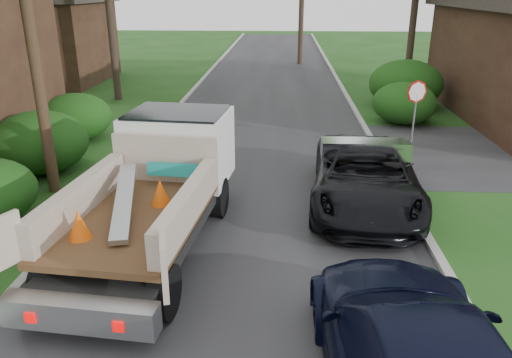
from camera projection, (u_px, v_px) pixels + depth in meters
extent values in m
plane|color=#194212|center=(234.00, 302.00, 8.98)|extent=(120.00, 120.00, 0.00)
cube|color=#28282B|center=(260.00, 142.00, 18.29)|extent=(8.00, 90.00, 0.02)
cube|color=#9E9E99|center=(150.00, 139.00, 18.48)|extent=(0.20, 90.00, 0.12)
cube|color=#9E9E99|center=(373.00, 142.00, 18.07)|extent=(0.20, 90.00, 0.12)
cylinder|color=slate|center=(413.00, 124.00, 16.74)|extent=(0.06, 0.06, 2.00)
cylinder|color=#B20A0A|center=(417.00, 92.00, 16.35)|extent=(0.71, 0.32, 0.76)
cylinder|color=#382619|center=(25.00, 0.00, 12.12)|extent=(0.30, 0.30, 10.00)
cube|color=#331D15|center=(41.00, 43.00, 29.35)|extent=(7.00, 7.00, 4.50)
ellipsoid|color=#0E4010|center=(40.00, 142.00, 15.03)|extent=(2.86, 2.86, 1.87)
ellipsoid|color=#0E4010|center=(76.00, 117.00, 18.33)|extent=(2.60, 2.60, 1.70)
ellipsoid|color=#0E4010|center=(404.00, 103.00, 20.49)|extent=(2.60, 2.60, 1.70)
ellipsoid|color=#0E4010|center=(406.00, 84.00, 23.16)|extent=(3.38, 3.38, 2.21)
cylinder|color=#2D2119|center=(109.00, 5.00, 23.58)|extent=(0.36, 0.36, 9.00)
cylinder|color=#2D2119|center=(414.00, 9.00, 25.71)|extent=(0.36, 0.36, 8.50)
cylinder|color=black|center=(138.00, 192.00, 12.52)|extent=(0.42, 1.01, 0.98)
cylinder|color=black|center=(218.00, 197.00, 12.23)|extent=(0.42, 1.01, 0.98)
cylinder|color=black|center=(50.00, 282.00, 8.71)|extent=(0.42, 1.01, 0.98)
cylinder|color=black|center=(164.00, 292.00, 8.41)|extent=(0.42, 1.01, 0.98)
cube|color=black|center=(150.00, 222.00, 10.50)|extent=(2.79, 6.49, 0.26)
cube|color=white|center=(179.00, 147.00, 12.26)|extent=(2.58, 2.19, 1.69)
cube|color=black|center=(178.00, 123.00, 12.05)|extent=(2.40, 2.01, 0.60)
cube|color=#472D19|center=(134.00, 220.00, 9.65)|extent=(2.77, 4.13, 0.13)
cube|color=beige|center=(165.00, 159.00, 11.24)|extent=(2.39, 0.34, 1.09)
cube|color=beige|center=(79.00, 199.00, 9.67)|extent=(0.64, 3.71, 0.65)
cube|color=beige|center=(188.00, 206.00, 9.36)|extent=(0.64, 3.71, 0.65)
cube|color=silver|center=(80.00, 314.00, 7.67)|extent=(2.53, 0.63, 0.49)
cube|color=#B20505|center=(30.00, 318.00, 7.59)|extent=(0.18, 0.06, 0.17)
cube|color=#B20505|center=(118.00, 327.00, 7.39)|extent=(0.18, 0.06, 0.17)
cube|color=beige|center=(164.00, 260.00, 7.27)|extent=(0.33, 0.97, 0.87)
cube|color=silver|center=(124.00, 200.00, 9.65)|extent=(0.92, 2.82, 0.50)
cone|color=#F2590A|center=(79.00, 225.00, 8.71)|extent=(0.43, 0.43, 0.54)
cone|color=#F2590A|center=(160.00, 192.00, 10.08)|extent=(0.43, 0.43, 0.54)
cube|color=#148C84|center=(173.00, 170.00, 11.01)|extent=(1.20, 0.22, 0.31)
imported|color=black|center=(366.00, 176.00, 12.74)|extent=(3.20, 5.95, 1.59)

